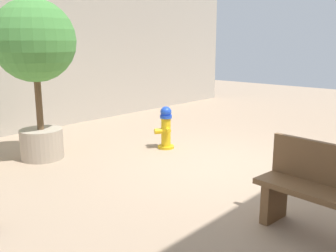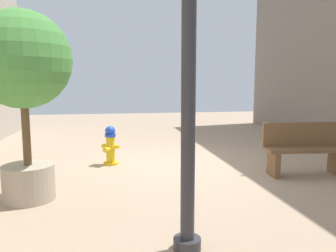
# 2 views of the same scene
# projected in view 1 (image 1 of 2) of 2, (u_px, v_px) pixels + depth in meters

# --- Properties ---
(ground_plane) EXTENTS (23.40, 23.40, 0.00)m
(ground_plane) POSITION_uv_depth(u_px,v_px,m) (222.00, 166.00, 6.12)
(ground_plane) COLOR tan
(fire_hydrant) EXTENTS (0.38, 0.37, 0.80)m
(fire_hydrant) POSITION_uv_depth(u_px,v_px,m) (166.00, 128.00, 7.07)
(fire_hydrant) COLOR gold
(fire_hydrant) RESTS_ON ground_plane
(bench_near) EXTENTS (1.50, 0.58, 0.95)m
(bench_near) POSITION_uv_depth(u_px,v_px,m) (330.00, 193.00, 3.79)
(bench_near) COLOR brown
(bench_near) RESTS_ON ground_plane
(planter_tree) EXTENTS (1.34, 1.34, 2.65)m
(planter_tree) POSITION_uv_depth(u_px,v_px,m) (35.00, 51.00, 6.15)
(planter_tree) COLOR tan
(planter_tree) RESTS_ON ground_plane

